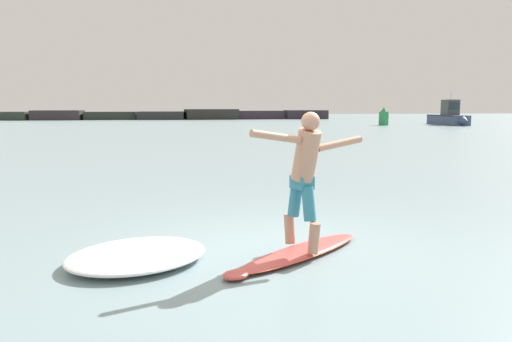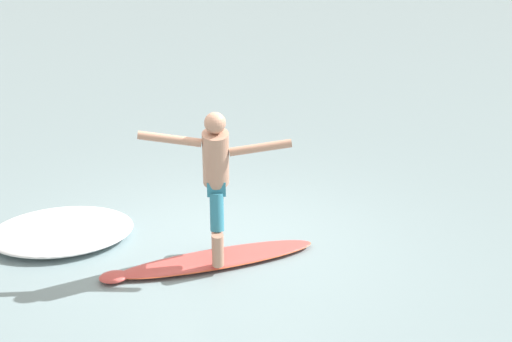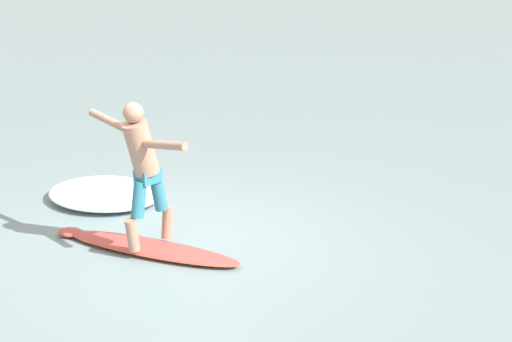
% 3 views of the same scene
% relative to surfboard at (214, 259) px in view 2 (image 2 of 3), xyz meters
% --- Properties ---
extents(ground_plane, '(200.00, 200.00, 0.00)m').
position_rel_surfboard_xyz_m(ground_plane, '(-0.12, 0.44, -0.05)').
color(ground_plane, '#7F989E').
extents(surfboard, '(2.18, 1.83, 0.23)m').
position_rel_surfboard_xyz_m(surfboard, '(0.00, 0.00, 0.00)').
color(surfboard, '#D44F49').
rests_on(surfboard, ground).
extents(surfer, '(1.53, 0.81, 1.71)m').
position_rel_surfboard_xyz_m(surfer, '(0.06, -0.03, 1.05)').
color(surfer, tan).
rests_on(surfer, surfboard).
extents(wave_foam_at_tail, '(2.19, 2.08, 0.19)m').
position_rel_surfboard_xyz_m(wave_foam_at_tail, '(-1.98, 0.07, 0.05)').
color(wave_foam_at_tail, white).
rests_on(wave_foam_at_tail, ground).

